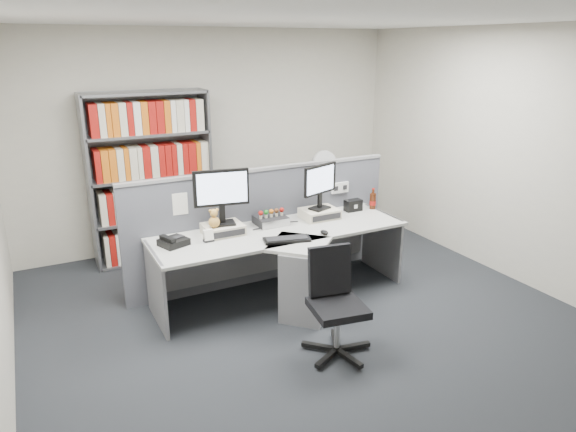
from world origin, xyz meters
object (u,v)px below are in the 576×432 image
desktop_pc (271,220)px  desk_fan (324,165)px  mouse (324,232)px  desk_calendar (208,236)px  monitor_left (221,192)px  speaker (353,205)px  filing_cabinet (323,215)px  shelving_unit (151,180)px  monitor_right (320,183)px  keyboard (287,239)px  desk (291,262)px  cola_bottle (373,201)px  office_chair (335,299)px  desk_phone (173,242)px

desktop_pc → desk_fan: desk_fan is taller
mouse → desk_calendar: bearing=163.0°
mouse → monitor_left: bearing=152.4°
desk_calendar → speaker: speaker is taller
desktop_pc → filing_cabinet: bearing=38.6°
speaker → shelving_unit: (-1.91, 1.42, 0.19)m
monitor_right → desktop_pc: size_ratio=1.55×
monitor_left → filing_cabinet: monitor_left is taller
desktop_pc → filing_cabinet: (1.21, 0.96, -0.41)m
keyboard → desk_fan: desk_fan is taller
desk → desk_calendar: desk_calendar is taller
monitor_left → desk: bearing=-34.9°
desktop_pc → shelving_unit: 1.68m
keyboard → desk_fan: (1.28, 1.47, 0.29)m
cola_bottle → filing_cabinet: bearing=93.0°
speaker → office_chair: bearing=-128.6°
cola_bottle → monitor_right: bearing=-179.2°
monitor_left → desk_fan: (1.75, 1.02, -0.12)m
cola_bottle → desk_fan: 1.03m
monitor_left → keyboard: (0.48, -0.45, -0.41)m
desktop_pc → desk_phone: 1.07m
speaker → office_chair: size_ratio=0.21×
monitor_right → desk_fan: bearing=57.3°
desk_calendar → shelving_unit: bearing=95.5°
monitor_left → cola_bottle: bearing=0.3°
keyboard → desktop_pc: bearing=82.1°
filing_cabinet → desk: bearing=-130.6°
speaker → office_chair: (-1.07, -1.33, -0.31)m
monitor_left → monitor_right: size_ratio=1.14×
speaker → monitor_left: bearing=-178.3°
mouse → monitor_right: bearing=65.0°
desk → mouse: size_ratio=24.56×
speaker → desk_calendar: bearing=-174.2°
monitor_left → desktop_pc: (0.55, 0.05, -0.39)m
desktop_pc → desk_calendar: 0.76m
desk → monitor_left: (-0.55, 0.38, 0.69)m
desktop_pc → office_chair: size_ratio=0.35×
office_chair → keyboard: bearing=91.5°
desk_phone → shelving_unit: bearing=83.7°
desk_phone → cola_bottle: cola_bottle is taller
desk_calendar → keyboard: bearing=-25.7°
filing_cabinet → desk_fan: 0.67m
monitor_right → cola_bottle: 0.76m
cola_bottle → desk_calendar: bearing=-175.9°
monitor_left → speaker: bearing=1.7°
desktop_pc → office_chair: bearing=-92.1°
keyboard → cola_bottle: 1.41m
monitor_right → keyboard: size_ratio=1.02×
desk → speaker: 1.15m
monitor_right → office_chair: bearing=-115.1°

